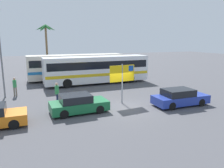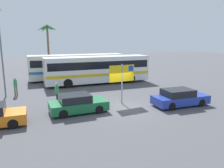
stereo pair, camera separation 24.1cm
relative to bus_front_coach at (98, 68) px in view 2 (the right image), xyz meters
The scene contains 10 objects.
ground 9.78m from the bus_front_coach, 96.26° to the right, with size 120.00×120.00×0.00m, color #4C4C51.
bus_front_coach is the anchor object (origin of this frame).
bus_rear_coach 4.04m from the bus_front_coach, 112.23° to the left, with size 12.09×2.59×3.17m.
ferry_sign 8.55m from the bus_front_coach, 94.83° to the right, with size 2.20×0.24×3.20m.
car_blue 11.28m from the bus_front_coach, 73.55° to the right, with size 4.43×1.90×1.32m.
car_green 10.52m from the bus_front_coach, 116.12° to the right, with size 4.04×1.95×1.32m.
pedestrian_by_bus 8.91m from the bus_front_coach, 129.66° to the right, with size 0.32×0.32×1.77m.
pedestrian_crossing_lot 9.25m from the bus_front_coach, 162.91° to the right, with size 0.32×0.32×1.72m.
lamp_post_left_side 10.35m from the bus_front_coach, 163.87° to the right, with size 0.56×0.20×7.61m.
palm_tree_seaside 13.36m from the bus_front_coach, 109.57° to the left, with size 3.27×3.09×7.34m.
Camera 2 is at (-6.84, -14.65, 5.11)m, focal length 35.25 mm.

